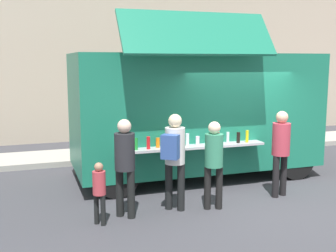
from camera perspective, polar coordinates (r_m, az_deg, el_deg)
The scene contains 9 objects.
ground_plane at distance 8.63m, azimuth 12.66°, elevation -9.88°, with size 60.00×60.00×0.00m, color #38383D.
curb_strip at distance 12.02m, azimuth -19.52°, elevation -4.46°, with size 28.00×1.60×0.15m, color #9E998E.
food_truck_main at distance 9.94m, azimuth 3.67°, elevation 2.17°, with size 5.65×3.13×3.71m.
trash_bin at distance 13.86m, azimuth 14.07°, elevation -0.62°, with size 0.60×0.60×1.05m, color #2E5B39.
customer_front_ordering at distance 7.76m, azimuth 6.25°, elevation -4.26°, with size 0.34×0.34×1.65m.
customer_mid_with_backpack at distance 7.61m, azimuth 0.85°, elevation -3.60°, with size 0.53×0.57×1.79m.
customer_rear_waiting at distance 7.33m, azimuth -5.89°, elevation -4.54°, with size 0.36×0.36×1.75m.
customer_extra_browsing at distance 8.73m, azimuth 15.09°, elevation -2.63°, with size 0.36×0.36×1.75m.
child_near_queue at distance 7.16m, azimuth -9.33°, elevation -8.29°, with size 0.22×0.22×1.08m.
Camera 1 is at (-4.37, -6.92, 2.74)m, focal length 44.86 mm.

